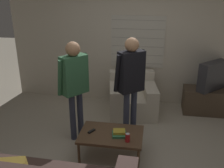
# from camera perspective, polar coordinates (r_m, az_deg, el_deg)

# --- Properties ---
(ground_plane) EXTENTS (16.00, 16.00, 0.00)m
(ground_plane) POSITION_cam_1_polar(r_m,az_deg,el_deg) (4.26, 0.86, -14.88)
(ground_plane) COLOR #B2A893
(wall_back) EXTENTS (5.20, 0.08, 2.55)m
(wall_back) POSITION_cam_1_polar(r_m,az_deg,el_deg) (5.58, 4.11, 8.58)
(wall_back) COLOR beige
(wall_back) RESTS_ON ground_plane
(armchair_beige) EXTENTS (1.05, 1.02, 0.80)m
(armchair_beige) POSITION_cam_1_polar(r_m,az_deg,el_deg) (5.32, 4.46, -3.02)
(armchair_beige) COLOR beige
(armchair_beige) RESTS_ON ground_plane
(coffee_table) EXTENTS (0.94, 0.62, 0.41)m
(coffee_table) POSITION_cam_1_polar(r_m,az_deg,el_deg) (3.99, -0.18, -11.20)
(coffee_table) COLOR brown
(coffee_table) RESTS_ON ground_plane
(tv_stand) EXTENTS (1.02, 0.45, 0.51)m
(tv_stand) POSITION_cam_1_polar(r_m,az_deg,el_deg) (5.67, 20.35, -3.48)
(tv_stand) COLOR #4C3D2D
(tv_stand) RESTS_ON ground_plane
(tv) EXTENTS (0.62, 0.62, 0.57)m
(tv) POSITION_cam_1_polar(r_m,az_deg,el_deg) (5.47, 21.05, 1.67)
(tv) COLOR #2D2D33
(tv) RESTS_ON tv_stand
(person_left_standing) EXTENTS (0.54, 0.80, 1.68)m
(person_left_standing) POSITION_cam_1_polar(r_m,az_deg,el_deg) (4.21, -8.25, 1.06)
(person_left_standing) COLOR #33384C
(person_left_standing) RESTS_ON ground_plane
(person_right_standing) EXTENTS (0.50, 0.82, 1.74)m
(person_right_standing) POSITION_cam_1_polar(r_m,az_deg,el_deg) (4.16, 4.06, 1.52)
(person_right_standing) COLOR #33384C
(person_right_standing) RESTS_ON ground_plane
(book_stack) EXTENTS (0.24, 0.21, 0.08)m
(book_stack) POSITION_cam_1_polar(r_m,az_deg,el_deg) (3.92, 1.58, -10.67)
(book_stack) COLOR #33754C
(book_stack) RESTS_ON coffee_table
(soda_can) EXTENTS (0.07, 0.07, 0.13)m
(soda_can) POSITION_cam_1_polar(r_m,az_deg,el_deg) (3.77, 3.40, -11.57)
(soda_can) COLOR red
(soda_can) RESTS_ON coffee_table
(spare_remote) EXTENTS (0.10, 0.13, 0.02)m
(spare_remote) POSITION_cam_1_polar(r_m,az_deg,el_deg) (4.02, -4.48, -10.18)
(spare_remote) COLOR black
(spare_remote) RESTS_ON coffee_table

